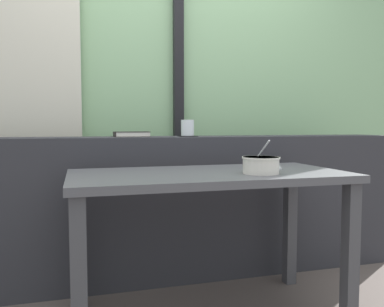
# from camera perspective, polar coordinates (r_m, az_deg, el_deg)

# --- Properties ---
(outdoor_backdrop) EXTENTS (4.80, 0.08, 2.80)m
(outdoor_backdrop) POSITION_cam_1_polar(r_m,az_deg,el_deg) (2.97, -4.64, 13.36)
(outdoor_backdrop) COLOR #8EBC89
(outdoor_backdrop) RESTS_ON ground
(curtain_left_panel) EXTENTS (0.56, 0.06, 2.50)m
(curtain_left_panel) POSITION_cam_1_polar(r_m,az_deg,el_deg) (2.81, -21.56, 10.55)
(curtain_left_panel) COLOR beige
(curtain_left_panel) RESTS_ON ground
(window_divider_post) EXTENTS (0.07, 0.05, 2.60)m
(window_divider_post) POSITION_cam_1_polar(r_m,az_deg,el_deg) (2.92, -1.97, 11.57)
(window_divider_post) COLOR black
(window_divider_post) RESTS_ON ground
(dark_console_ledge) EXTENTS (2.80, 0.34, 0.85)m
(dark_console_ledge) POSITION_cam_1_polar(r_m,az_deg,el_deg) (2.43, -1.82, -7.64)
(dark_console_ledge) COLOR #2D2D33
(dark_console_ledge) RESTS_ON ground
(breakfast_table) EXTENTS (1.28, 0.63, 0.70)m
(breakfast_table) POSITION_cam_1_polar(r_m,az_deg,el_deg) (1.86, 2.33, -5.95)
(breakfast_table) COLOR #414145
(breakfast_table) RESTS_ON ground
(coaster_square) EXTENTS (0.10, 0.10, 0.00)m
(coaster_square) POSITION_cam_1_polar(r_m,az_deg,el_deg) (2.38, -0.65, 2.53)
(coaster_square) COLOR black
(coaster_square) RESTS_ON dark_console_ledge
(juice_glass) EXTENTS (0.08, 0.08, 0.10)m
(juice_glass) POSITION_cam_1_polar(r_m,az_deg,el_deg) (2.38, -0.65, 3.61)
(juice_glass) COLOR white
(juice_glass) RESTS_ON coaster_square
(closed_book) EXTENTS (0.21, 0.14, 0.03)m
(closed_book) POSITION_cam_1_polar(r_m,az_deg,el_deg) (2.35, -8.76, 2.78)
(closed_book) COLOR black
(closed_book) RESTS_ON dark_console_ledge
(soup_bowl) EXTENTS (0.17, 0.17, 0.15)m
(soup_bowl) POSITION_cam_1_polar(r_m,az_deg,el_deg) (1.81, 9.93, -1.67)
(soup_bowl) COLOR silver
(soup_bowl) RESTS_ON breakfast_table
(fork_utensil) EXTENTS (0.09, 0.16, 0.01)m
(fork_utensil) POSITION_cam_1_polar(r_m,az_deg,el_deg) (2.08, 12.46, -1.94)
(fork_utensil) COLOR silver
(fork_utensil) RESTS_ON breakfast_table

